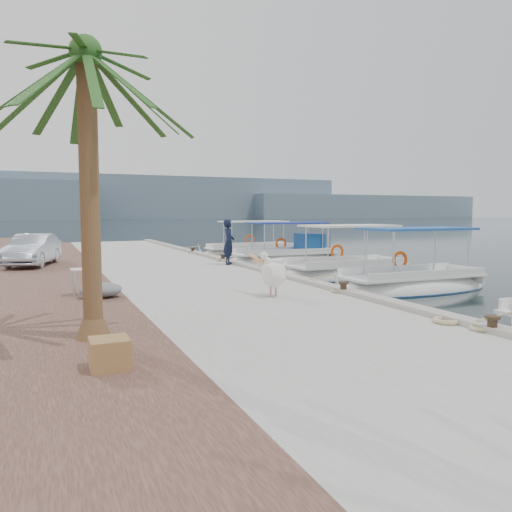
{
  "coord_description": "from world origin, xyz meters",
  "views": [
    {
      "loc": [
        -8.06,
        -15.17,
        2.75
      ],
      "look_at": [
        -1.0,
        1.14,
        1.2
      ],
      "focal_mm": 35.0,
      "sensor_mm": 36.0,
      "label": 1
    }
  ],
  "objects_px": {
    "fishing_caique_d": "(286,260)",
    "fishing_caique_c": "(345,275)",
    "date_palm": "(86,55)",
    "parked_car": "(33,250)",
    "fisherman": "(229,242)",
    "fishing_caique_b": "(411,288)",
    "fishing_caique_e": "(251,254)",
    "pelican": "(272,274)"
  },
  "relations": [
    {
      "from": "fishing_caique_e",
      "to": "date_palm",
      "type": "bearing_deg",
      "value": -120.06
    },
    {
      "from": "pelican",
      "to": "date_palm",
      "type": "height_order",
      "value": "date_palm"
    },
    {
      "from": "fisherman",
      "to": "fishing_caique_b",
      "type": "bearing_deg",
      "value": -114.77
    },
    {
      "from": "fishing_caique_d",
      "to": "date_palm",
      "type": "bearing_deg",
      "value": -127.53
    },
    {
      "from": "fishing_caique_c",
      "to": "date_palm",
      "type": "distance_m",
      "value": 14.89
    },
    {
      "from": "fishing_caique_c",
      "to": "parked_car",
      "type": "distance_m",
      "value": 13.36
    },
    {
      "from": "fishing_caique_d",
      "to": "fishing_caique_e",
      "type": "bearing_deg",
      "value": 90.98
    },
    {
      "from": "fishing_caique_e",
      "to": "date_palm",
      "type": "distance_m",
      "value": 23.23
    },
    {
      "from": "fishing_caique_e",
      "to": "parked_car",
      "type": "height_order",
      "value": "fishing_caique_e"
    },
    {
      "from": "fishing_caique_d",
      "to": "pelican",
      "type": "height_order",
      "value": "fishing_caique_d"
    },
    {
      "from": "pelican",
      "to": "fisherman",
      "type": "height_order",
      "value": "fisherman"
    },
    {
      "from": "fishing_caique_b",
      "to": "date_palm",
      "type": "relative_size",
      "value": 1.08
    },
    {
      "from": "fisherman",
      "to": "date_palm",
      "type": "relative_size",
      "value": 0.33
    },
    {
      "from": "fishing_caique_b",
      "to": "pelican",
      "type": "distance_m",
      "value": 6.43
    },
    {
      "from": "parked_car",
      "to": "fisherman",
      "type": "bearing_deg",
      "value": -5.85
    },
    {
      "from": "fishing_caique_c",
      "to": "fisherman",
      "type": "relative_size",
      "value": 3.25
    },
    {
      "from": "pelican",
      "to": "parked_car",
      "type": "relative_size",
      "value": 0.38
    },
    {
      "from": "fishing_caique_b",
      "to": "fishing_caique_c",
      "type": "xyz_separation_m",
      "value": [
        -0.02,
        4.08,
        -0.0
      ]
    },
    {
      "from": "fishing_caique_b",
      "to": "fishing_caique_e",
      "type": "relative_size",
      "value": 0.92
    },
    {
      "from": "fishing_caique_b",
      "to": "fishing_caique_e",
      "type": "xyz_separation_m",
      "value": [
        0.3,
        15.16,
        -0.0
      ]
    },
    {
      "from": "fishing_caique_b",
      "to": "fishing_caique_c",
      "type": "relative_size",
      "value": 1.01
    },
    {
      "from": "fishing_caique_d",
      "to": "parked_car",
      "type": "distance_m",
      "value": 12.63
    },
    {
      "from": "date_palm",
      "to": "fishing_caique_d",
      "type": "bearing_deg",
      "value": 52.47
    },
    {
      "from": "parked_car",
      "to": "fishing_caique_d",
      "type": "bearing_deg",
      "value": 19.5
    },
    {
      "from": "date_palm",
      "to": "parked_car",
      "type": "height_order",
      "value": "date_palm"
    },
    {
      "from": "fishing_caique_b",
      "to": "pelican",
      "type": "height_order",
      "value": "fishing_caique_b"
    },
    {
      "from": "fishing_caique_d",
      "to": "fishing_caique_c",
      "type": "bearing_deg",
      "value": -93.61
    },
    {
      "from": "fishing_caique_c",
      "to": "fishing_caique_d",
      "type": "height_order",
      "value": "same"
    },
    {
      "from": "fishing_caique_e",
      "to": "parked_car",
      "type": "distance_m",
      "value": 13.73
    },
    {
      "from": "fishing_caique_e",
      "to": "pelican",
      "type": "bearing_deg",
      "value": -111.0
    },
    {
      "from": "pelican",
      "to": "parked_car",
      "type": "distance_m",
      "value": 12.67
    },
    {
      "from": "fishing_caique_d",
      "to": "date_palm",
      "type": "distance_m",
      "value": 19.45
    },
    {
      "from": "fishing_caique_c",
      "to": "parked_car",
      "type": "xyz_separation_m",
      "value": [
        -12.16,
        5.44,
        1.05
      ]
    },
    {
      "from": "date_palm",
      "to": "pelican",
      "type": "bearing_deg",
      "value": 29.78
    },
    {
      "from": "fishing_caique_b",
      "to": "date_palm",
      "type": "xyz_separation_m",
      "value": [
        -11.03,
        -4.41,
        5.34
      ]
    },
    {
      "from": "fishing_caique_c",
      "to": "fishing_caique_e",
      "type": "height_order",
      "value": "same"
    },
    {
      "from": "fishing_caique_b",
      "to": "parked_car",
      "type": "height_order",
      "value": "fishing_caique_b"
    },
    {
      "from": "fisherman",
      "to": "parked_car",
      "type": "bearing_deg",
      "value": 100.04
    },
    {
      "from": "fishing_caique_e",
      "to": "fisherman",
      "type": "bearing_deg",
      "value": -118.45
    },
    {
      "from": "parked_car",
      "to": "fishing_caique_e",
      "type": "bearing_deg",
      "value": 39.63
    },
    {
      "from": "fishing_caique_e",
      "to": "date_palm",
      "type": "xyz_separation_m",
      "value": [
        -11.33,
        -19.57,
        5.34
      ]
    },
    {
      "from": "fishing_caique_b",
      "to": "date_palm",
      "type": "bearing_deg",
      "value": -158.22
    }
  ]
}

